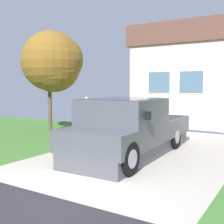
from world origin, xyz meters
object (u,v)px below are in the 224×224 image
(pickup_truck, at_px, (126,130))
(front_yard_tree, at_px, (54,62))
(person_with_hat, at_px, (87,121))
(handbag, at_px, (77,146))
(wheeled_trash_bin, at_px, (122,117))

(pickup_truck, xyz_separation_m, front_yard_tree, (-5.14, 2.54, 2.35))
(person_with_hat, bearing_deg, front_yard_tree, 170.50)
(person_with_hat, xyz_separation_m, handbag, (-0.23, -0.21, -0.81))
(person_with_hat, xyz_separation_m, wheeled_trash_bin, (-1.38, 4.62, -0.34))
(front_yard_tree, height_order, wheeled_trash_bin, front_yard_tree)
(handbag, height_order, wheeled_trash_bin, wheeled_trash_bin)
(pickup_truck, bearing_deg, front_yard_tree, -28.07)
(pickup_truck, xyz_separation_m, wheeled_trash_bin, (-2.85, 4.69, -0.18))
(pickup_truck, distance_m, person_with_hat, 1.49)
(handbag, distance_m, front_yard_tree, 5.28)
(handbag, distance_m, wheeled_trash_bin, 4.98)
(handbag, bearing_deg, front_yard_tree, 142.04)
(front_yard_tree, bearing_deg, handbag, -37.96)
(pickup_truck, relative_size, wheeled_trash_bin, 4.74)
(person_with_hat, relative_size, wheeled_trash_bin, 1.55)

